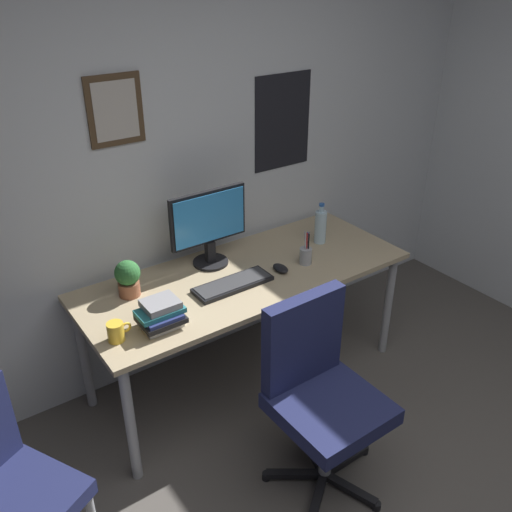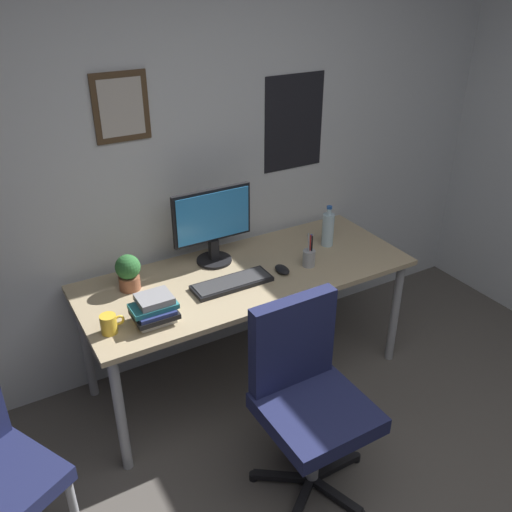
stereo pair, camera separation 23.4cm
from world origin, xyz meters
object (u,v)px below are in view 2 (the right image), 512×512
Objects in this scene: office_chair at (306,391)px; coffee_mug_near at (109,324)px; pen_cup at (309,257)px; computer_mouse at (282,270)px; book_stack_left at (154,310)px; monitor at (213,223)px; keyboard at (232,283)px; potted_plant at (128,271)px; water_bottle at (328,229)px.

office_chair is 0.95m from coffee_mug_near.
computer_mouse is at bearing 176.57° from pen_cup.
office_chair is 8.64× the size of computer_mouse.
pen_cup is 0.93× the size of book_stack_left.
monitor is 0.36m from keyboard.
computer_mouse is at bearing -18.02° from potted_plant.
computer_mouse is at bearing -3.72° from keyboard.
office_chair is at bearing -50.85° from book_stack_left.
computer_mouse is at bearing -48.49° from monitor.
computer_mouse reaches higher than keyboard.
coffee_mug_near is at bearing -171.23° from water_bottle.
office_chair reaches higher than pen_cup.
potted_plant is 0.34m from book_stack_left.
monitor is 4.18× the size of computer_mouse.
book_stack_left is (-0.77, -0.09, 0.05)m from computer_mouse.
monitor is 2.30× the size of pen_cup.
pen_cup is (0.46, 0.66, 0.25)m from office_chair.
pen_cup is (0.44, -0.31, -0.19)m from monitor.
monitor is 2.14× the size of book_stack_left.
book_stack_left is at bearing -166.99° from keyboard.
keyboard is at bearing 13.01° from book_stack_left.
office_chair is 1.09m from potted_plant.
office_chair is 4.42× the size of book_stack_left.
potted_plant reaches higher than book_stack_left.
keyboard is at bearing 176.38° from pen_cup.
monitor reaches higher than office_chair.
water_bottle reaches higher than office_chair.
keyboard is 2.00× the size of book_stack_left.
computer_mouse is 0.51× the size of book_stack_left.
monitor reaches higher than water_bottle.
book_stack_left is at bearing -5.14° from coffee_mug_near.
coffee_mug_near is (-0.69, 0.60, 0.24)m from office_chair.
book_stack_left is (-0.94, -0.08, 0.01)m from pen_cup.
office_chair is 0.85m from pen_cup.
potted_plant is 0.91× the size of book_stack_left.
pen_cup reaches higher than potted_plant.
office_chair is 3.76× the size of water_bottle.
office_chair is 2.21× the size of keyboard.
coffee_mug_near is 0.21m from book_stack_left.
office_chair is 0.72m from keyboard.
monitor is 0.53m from potted_plant.
keyboard is at bearing -26.05° from potted_plant.
water_bottle is 1.17× the size of book_stack_left.
coffee_mug_near is 0.53× the size of book_stack_left.
pen_cup is at bearing -3.62° from keyboard.
keyboard is 0.30m from computer_mouse.
keyboard is 1.70× the size of water_bottle.
potted_plant is at bearing 117.59° from office_chair.
water_bottle is (0.68, -0.16, -0.13)m from monitor.
keyboard is (-0.03, -0.28, -0.23)m from monitor.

